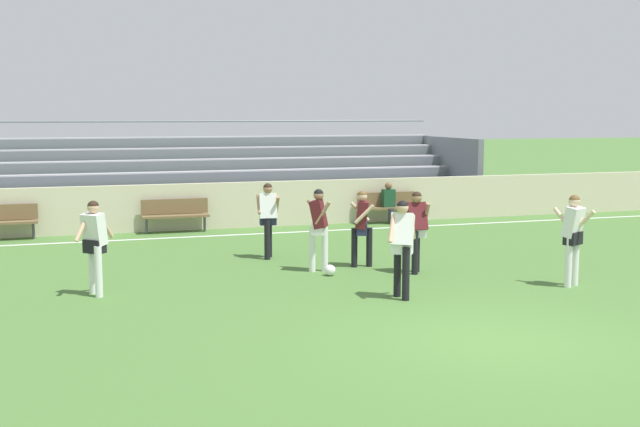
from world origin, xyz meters
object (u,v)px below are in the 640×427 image
at_px(bench_far_right, 0,219).
at_px(player_white_wide_left, 573,232).
at_px(bleacher_stand, 170,176).
at_px(player_dark_dropping_back, 416,225).
at_px(player_white_pressing_high, 402,240).
at_px(spectator_seated, 389,200).
at_px(player_dark_challenging, 362,222).
at_px(player_dark_deep_cover, 319,222).
at_px(player_white_on_ball, 268,214).
at_px(soccer_ball, 330,270).
at_px(bench_near_wall_gap, 387,204).
at_px(bench_far_left, 175,212).
at_px(player_white_trailing_run, 94,239).

distance_m(bench_far_right, player_white_wide_left, 13.91).
distance_m(bleacher_stand, player_dark_dropping_back, 11.01).
bearing_deg(player_white_pressing_high, player_dark_dropping_back, 59.31).
bearing_deg(spectator_seated, bench_far_right, 179.37).
distance_m(player_dark_challenging, player_dark_deep_cover, 1.03).
relative_size(player_white_on_ball, soccer_ball, 7.63).
bearing_deg(bench_far_right, bleacher_stand, 35.74).
height_order(bleacher_stand, player_dark_challenging, bleacher_stand).
relative_size(bench_near_wall_gap, soccer_ball, 8.18).
bearing_deg(player_dark_dropping_back, bench_near_wall_gap, 72.08).
height_order(bench_far_left, player_dark_dropping_back, player_dark_dropping_back).
relative_size(player_white_on_ball, player_white_wide_left, 0.98).
relative_size(bleacher_stand, bench_far_right, 10.78).
xyz_separation_m(bench_far_right, player_white_pressing_high, (7.17, -8.96, 0.48)).
bearing_deg(bench_near_wall_gap, spectator_seated, -90.00).
height_order(player_white_pressing_high, player_white_on_ball, player_white_pressing_high).
height_order(player_dark_challenging, player_white_pressing_high, player_white_pressing_high).
relative_size(bench_far_right, soccer_ball, 8.18).
height_order(bleacher_stand, soccer_ball, bleacher_stand).
xyz_separation_m(player_dark_deep_cover, player_white_wide_left, (4.07, -2.76, 0.02)).
bearing_deg(player_white_on_ball, bench_far_right, 142.48).
relative_size(player_white_pressing_high, player_white_wide_left, 1.00).
xyz_separation_m(bleacher_stand, spectator_seated, (5.92, -3.49, -0.57)).
xyz_separation_m(bleacher_stand, player_white_wide_left, (5.90, -12.39, -0.24)).
height_order(player_dark_deep_cover, player_dark_dropping_back, player_dark_deep_cover).
distance_m(bench_far_right, player_dark_challenging, 9.68).
height_order(bench_far_left, player_white_on_ball, player_white_on_ball).
xyz_separation_m(player_white_on_ball, player_dark_dropping_back, (2.44, -2.50, -0.02)).
bearing_deg(player_white_trailing_run, bench_far_left, 72.12).
xyz_separation_m(player_dark_challenging, player_white_trailing_run, (-5.41, -1.04, 0.06)).
height_order(bench_near_wall_gap, spectator_seated, spectator_seated).
xyz_separation_m(player_white_pressing_high, player_white_wide_left, (3.41, -0.06, -0.00)).
relative_size(bleacher_stand, player_white_trailing_run, 11.48).
bearing_deg(bench_near_wall_gap, player_dark_deep_cover, -123.13).
xyz_separation_m(player_white_pressing_high, player_white_trailing_run, (-5.06, 1.85, -0.02)).
bearing_deg(bench_near_wall_gap, player_white_trailing_run, -140.03).
bearing_deg(player_white_trailing_run, spectator_seated, 39.51).
bearing_deg(player_dark_challenging, player_white_trailing_run, -169.11).
xyz_separation_m(bench_far_right, player_dark_dropping_back, (8.33, -7.01, 0.44)).
bearing_deg(bench_near_wall_gap, bench_far_left, 180.00).
bearing_deg(player_white_wide_left, soccer_ball, 150.31).
relative_size(bench_near_wall_gap, player_dark_challenging, 1.12).
xyz_separation_m(player_white_on_ball, player_white_wide_left, (4.70, -4.50, 0.03)).
bearing_deg(bench_far_right, player_white_on_ball, -37.52).
bearing_deg(bench_far_left, player_white_on_ball, -71.89).
height_order(player_white_wide_left, player_white_trailing_run, player_white_wide_left).
height_order(bench_far_right, player_white_trailing_run, player_white_trailing_run).
distance_m(bench_far_left, player_dark_deep_cover, 6.62).
height_order(player_dark_dropping_back, soccer_ball, player_dark_dropping_back).
height_order(player_white_on_ball, player_white_trailing_run, player_white_trailing_run).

